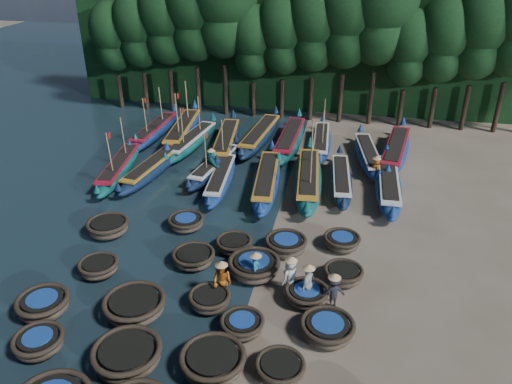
% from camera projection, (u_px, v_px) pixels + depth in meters
% --- Properties ---
extents(ground, '(120.00, 120.00, 0.00)m').
position_uv_depth(ground, '(261.00, 264.00, 22.55)').
color(ground, '#7F6F5D').
rests_on(ground, ground).
extents(foliage_wall, '(40.00, 3.00, 10.00)m').
position_uv_depth(foliage_wall, '(316.00, 47.00, 40.65)').
color(foliage_wall, black).
rests_on(foliage_wall, ground).
extents(coracle_5, '(1.83, 1.83, 0.69)m').
position_uv_depth(coracle_5, '(39.00, 342.00, 17.71)').
color(coracle_5, brown).
rests_on(coracle_5, ground).
extents(coracle_6, '(2.68, 2.68, 0.81)m').
position_uv_depth(coracle_6, '(127.00, 355.00, 17.08)').
color(coracle_6, brown).
rests_on(coracle_6, ground).
extents(coracle_7, '(2.57, 2.57, 0.79)m').
position_uv_depth(coracle_7, '(213.00, 361.00, 16.86)').
color(coracle_7, brown).
rests_on(coracle_7, ground).
extents(coracle_8, '(2.10, 2.10, 0.63)m').
position_uv_depth(coracle_8, '(280.00, 368.00, 16.71)').
color(coracle_8, brown).
rests_on(coracle_8, ground).
extents(coracle_10, '(2.27, 2.27, 0.80)m').
position_uv_depth(coracle_10, '(43.00, 305.00, 19.41)').
color(coracle_10, brown).
rests_on(coracle_10, ground).
extents(coracle_11, '(2.54, 2.54, 0.81)m').
position_uv_depth(coracle_11, '(135.00, 305.00, 19.36)').
color(coracle_11, brown).
rests_on(coracle_11, ground).
extents(coracle_12, '(1.71, 1.71, 0.68)m').
position_uv_depth(coracle_12, '(210.00, 299.00, 19.79)').
color(coracle_12, brown).
rests_on(coracle_12, ground).
extents(coracle_13, '(1.85, 1.85, 0.64)m').
position_uv_depth(coracle_13, '(242.00, 325.00, 18.54)').
color(coracle_13, brown).
rests_on(coracle_13, ground).
extents(coracle_14, '(2.20, 2.20, 0.72)m').
position_uv_depth(coracle_14, '(327.00, 328.00, 18.31)').
color(coracle_14, brown).
rests_on(coracle_14, ground).
extents(coracle_15, '(2.09, 2.09, 0.68)m').
position_uv_depth(coracle_15, '(99.00, 267.00, 21.70)').
color(coracle_15, brown).
rests_on(coracle_15, ground).
extents(coracle_16, '(1.95, 1.95, 0.66)m').
position_uv_depth(coracle_16, '(194.00, 257.00, 22.38)').
color(coracle_16, brown).
rests_on(coracle_16, ground).
extents(coracle_17, '(2.76, 2.76, 0.82)m').
position_uv_depth(coracle_17, '(254.00, 266.00, 21.61)').
color(coracle_17, brown).
rests_on(coracle_17, ground).
extents(coracle_18, '(1.86, 1.86, 0.66)m').
position_uv_depth(coracle_18, '(307.00, 294.00, 20.08)').
color(coracle_18, brown).
rests_on(coracle_18, ground).
extents(coracle_19, '(2.06, 2.06, 0.67)m').
position_uv_depth(coracle_19, '(343.00, 274.00, 21.26)').
color(coracle_19, brown).
rests_on(coracle_19, ground).
extents(coracle_20, '(2.10, 2.10, 0.76)m').
position_uv_depth(coracle_20, '(108.00, 227.00, 24.58)').
color(coracle_20, brown).
rests_on(coracle_20, ground).
extents(coracle_21, '(1.98, 1.98, 0.65)m').
position_uv_depth(coracle_21, '(186.00, 222.00, 25.10)').
color(coracle_21, brown).
rests_on(coracle_21, ground).
extents(coracle_22, '(2.09, 2.09, 0.65)m').
position_uv_depth(coracle_22, '(234.00, 244.00, 23.32)').
color(coracle_22, brown).
rests_on(coracle_22, ground).
extents(coracle_23, '(2.00, 2.00, 0.77)m').
position_uv_depth(coracle_23, '(286.00, 244.00, 23.18)').
color(coracle_23, brown).
rests_on(coracle_23, ground).
extents(coracle_24, '(1.77, 1.77, 0.67)m').
position_uv_depth(coracle_24, '(342.00, 241.00, 23.52)').
color(coracle_24, brown).
rests_on(coracle_24, ground).
extents(long_boat_1, '(2.44, 7.90, 3.39)m').
position_uv_depth(long_boat_1, '(119.00, 168.00, 30.49)').
color(long_boat_1, '#0E544E').
rests_on(long_boat_1, ground).
extents(long_boat_2, '(2.37, 7.80, 1.38)m').
position_uv_depth(long_boat_2, '(153.00, 168.00, 30.54)').
color(long_boat_2, '#11263E').
rests_on(long_boat_2, ground).
extents(long_boat_3, '(2.40, 7.34, 3.15)m').
position_uv_depth(long_boat_3, '(215.00, 166.00, 30.86)').
color(long_boat_3, '#11263E').
rests_on(long_boat_3, ground).
extents(long_boat_4, '(1.88, 7.34, 1.30)m').
position_uv_depth(long_boat_4, '(221.00, 179.00, 29.24)').
color(long_boat_4, navy).
rests_on(long_boat_4, ground).
extents(long_boat_5, '(2.29, 8.57, 1.51)m').
position_uv_depth(long_boat_5, '(267.00, 180.00, 28.85)').
color(long_boat_5, navy).
rests_on(long_boat_5, ground).
extents(long_boat_6, '(2.32, 8.95, 3.81)m').
position_uv_depth(long_boat_6, '(308.00, 179.00, 28.99)').
color(long_boat_6, '#0E544E').
rests_on(long_boat_6, ground).
extents(long_boat_7, '(1.85, 7.34, 1.29)m').
position_uv_depth(long_boat_7, '(341.00, 180.00, 29.13)').
color(long_boat_7, '#11263E').
rests_on(long_boat_7, ground).
extents(long_boat_8, '(1.53, 8.40, 1.48)m').
position_uv_depth(long_boat_8, '(388.00, 185.00, 28.40)').
color(long_boat_8, navy).
rests_on(long_boat_8, ground).
extents(long_boat_9, '(1.76, 8.13, 3.45)m').
position_uv_depth(long_boat_9, '(155.00, 131.00, 36.12)').
color(long_boat_9, navy).
rests_on(long_boat_9, ground).
extents(long_boat_10, '(2.51, 9.16, 3.91)m').
position_uv_depth(long_boat_10, '(183.00, 131.00, 35.94)').
color(long_boat_10, navy).
rests_on(long_boat_10, ground).
extents(long_boat_11, '(2.38, 7.97, 3.41)m').
position_uv_depth(long_boat_11, '(192.00, 141.00, 34.33)').
color(long_boat_11, '#0E544E').
rests_on(long_boat_11, ground).
extents(long_boat_12, '(2.60, 8.80, 1.56)m').
position_uv_depth(long_boat_12, '(226.00, 142.00, 34.15)').
color(long_boat_12, '#11263E').
rests_on(long_boat_12, ground).
extents(long_boat_13, '(2.38, 8.80, 1.56)m').
position_uv_depth(long_boat_13, '(260.00, 135.00, 35.19)').
color(long_boat_13, '#11263E').
rests_on(long_boat_13, ground).
extents(long_boat_14, '(1.78, 8.94, 1.57)m').
position_uv_depth(long_boat_14, '(290.00, 140.00, 34.46)').
color(long_boat_14, '#0E544E').
rests_on(long_boat_14, ground).
extents(long_boat_15, '(1.70, 7.60, 3.23)m').
position_uv_depth(long_boat_15, '(321.00, 142.00, 34.34)').
color(long_boat_15, navy).
rests_on(long_boat_15, ground).
extents(long_boat_16, '(2.55, 7.70, 1.37)m').
position_uv_depth(long_boat_16, '(368.00, 156.00, 32.18)').
color(long_boat_16, navy).
rests_on(long_boat_16, ground).
extents(long_boat_17, '(2.95, 9.03, 1.61)m').
position_uv_depth(long_boat_17, '(395.00, 151.00, 32.69)').
color(long_boat_17, navy).
rests_on(long_boat_17, ground).
extents(fisherman_0, '(0.92, 1.00, 1.91)m').
position_uv_depth(fisherman_0, '(291.00, 275.00, 20.33)').
color(fisherman_0, silver).
rests_on(fisherman_0, ground).
extents(fisherman_1, '(0.52, 0.57, 1.69)m').
position_uv_depth(fisherman_1, '(256.00, 267.00, 20.91)').
color(fisherman_1, '#1B6574').
rests_on(fisherman_1, ground).
extents(fisherman_2, '(1.05, 0.95, 1.99)m').
position_uv_depth(fisherman_2, '(222.00, 281.00, 19.95)').
color(fisherman_2, '#B05A17').
rests_on(fisherman_2, ground).
extents(fisherman_3, '(1.10, 0.86, 1.71)m').
position_uv_depth(fisherman_3, '(333.00, 291.00, 19.63)').
color(fisherman_3, black).
rests_on(fisherman_3, ground).
extents(fisherman_4, '(0.69, 1.04, 1.85)m').
position_uv_depth(fisherman_4, '(308.00, 282.00, 19.95)').
color(fisherman_4, silver).
rests_on(fisherman_4, ground).
extents(fisherman_5, '(1.39, 1.67, 2.00)m').
position_uv_depth(fisherman_5, '(212.00, 163.00, 30.14)').
color(fisherman_5, '#1B6574').
rests_on(fisherman_5, ground).
extents(fisherman_6, '(0.71, 0.88, 1.77)m').
position_uv_depth(fisherman_6, '(376.00, 169.00, 29.62)').
color(fisherman_6, '#B05A17').
rests_on(fisherman_6, ground).
extents(tree_0, '(3.68, 3.68, 8.68)m').
position_uv_depth(tree_0, '(113.00, 35.00, 39.97)').
color(tree_0, black).
rests_on(tree_0, ground).
extents(tree_1, '(4.09, 4.09, 9.65)m').
position_uv_depth(tree_1, '(139.00, 28.00, 39.25)').
color(tree_1, black).
rests_on(tree_1, ground).
extents(tree_2, '(4.51, 4.51, 10.63)m').
position_uv_depth(tree_2, '(166.00, 20.00, 38.54)').
color(tree_2, black).
rests_on(tree_2, ground).
extents(tree_3, '(4.92, 4.92, 11.60)m').
position_uv_depth(tree_3, '(194.00, 11.00, 37.82)').
color(tree_3, black).
rests_on(tree_3, ground).
extents(tree_4, '(5.34, 5.34, 12.58)m').
position_uv_depth(tree_4, '(223.00, 3.00, 37.10)').
color(tree_4, black).
rests_on(tree_4, ground).
extents(tree_5, '(3.68, 3.68, 8.68)m').
position_uv_depth(tree_5, '(253.00, 41.00, 37.95)').
color(tree_5, black).
rests_on(tree_5, ground).
extents(tree_6, '(4.09, 4.09, 9.65)m').
position_uv_depth(tree_6, '(283.00, 33.00, 37.23)').
color(tree_6, black).
rests_on(tree_6, ground).
extents(tree_7, '(4.51, 4.51, 10.63)m').
position_uv_depth(tree_7, '(315.00, 24.00, 36.52)').
color(tree_7, black).
rests_on(tree_7, ground).
extents(tree_8, '(4.92, 4.92, 11.60)m').
position_uv_depth(tree_8, '(347.00, 16.00, 35.80)').
color(tree_8, black).
rests_on(tree_8, ground).
extents(tree_9, '(5.34, 5.34, 12.58)m').
position_uv_depth(tree_9, '(381.00, 7.00, 35.09)').
color(tree_9, black).
rests_on(tree_9, ground).
extents(tree_10, '(3.68, 3.68, 8.68)m').
position_uv_depth(tree_10, '(409.00, 47.00, 35.93)').
color(tree_10, black).
rests_on(tree_10, ground).
extents(tree_11, '(4.09, 4.09, 9.65)m').
position_uv_depth(tree_11, '(444.00, 39.00, 35.22)').
color(tree_11, black).
rests_on(tree_11, ground).
extents(tree_12, '(4.51, 4.51, 10.63)m').
position_uv_depth(tree_12, '(481.00, 30.00, 34.50)').
color(tree_12, black).
rests_on(tree_12, ground).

